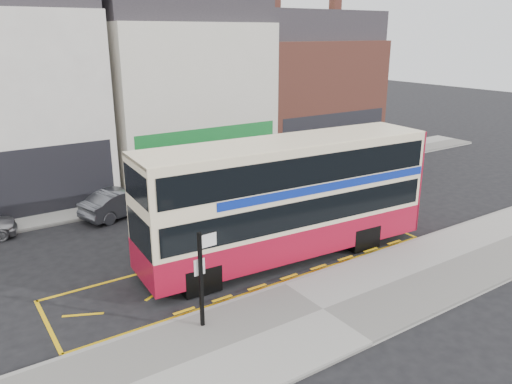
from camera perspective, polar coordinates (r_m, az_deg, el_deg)
ground at (r=17.03m, az=2.47°, el=-10.30°), size 120.00×120.00×0.00m
pavement at (r=15.44m, az=7.65°, el=-13.33°), size 40.00×4.00×0.15m
kerb at (r=16.73m, az=3.25°, el=-10.57°), size 40.00×0.15×0.15m
far_pavement at (r=25.98m, az=-11.98°, el=-0.38°), size 50.00×3.00×0.15m
road_markings at (r=18.19m, az=-0.53°, el=-8.32°), size 14.00×3.40×0.01m
terrace_left at (r=27.41m, az=-26.85°, el=10.30°), size 8.00×8.01×11.80m
terrace_green_shop at (r=29.92m, az=-9.24°, el=11.94°), size 9.00×8.01×11.30m
terrace_right at (r=34.69m, az=4.71°, el=12.06°), size 9.00×8.01×10.30m
double_decker_bus at (r=18.11m, az=3.64°, el=-0.57°), size 11.18×3.26×4.41m
bus_stop_post at (r=13.81m, az=-6.14°, el=-8.83°), size 0.70×0.13×2.81m
car_grey at (r=23.56m, az=-15.04°, el=-1.08°), size 4.09×2.45×1.27m
car_white at (r=28.97m, az=9.14°, el=3.03°), size 5.34×2.84×1.47m
street_tree_right at (r=29.01m, az=-1.96°, el=8.98°), size 2.42×2.42×5.23m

